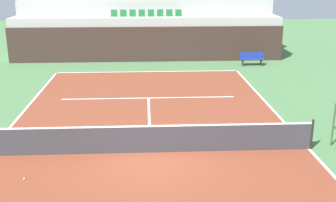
# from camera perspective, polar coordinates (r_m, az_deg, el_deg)

# --- Properties ---
(ground_plane) EXTENTS (80.00, 80.00, 0.00)m
(ground_plane) POSITION_cam_1_polar(r_m,az_deg,el_deg) (14.49, -2.36, -6.92)
(ground_plane) COLOR #477042
(court_surface) EXTENTS (11.00, 24.00, 0.01)m
(court_surface) POSITION_cam_1_polar(r_m,az_deg,el_deg) (14.48, -2.36, -6.90)
(court_surface) COLOR brown
(court_surface) RESTS_ON ground_plane
(baseline_far) EXTENTS (11.00, 0.10, 0.00)m
(baseline_far) POSITION_cam_1_polar(r_m,az_deg,el_deg) (25.86, -2.75, 3.94)
(baseline_far) COLOR white
(baseline_far) RESTS_ON court_surface
(sideline_right) EXTENTS (0.10, 24.00, 0.00)m
(sideline_right) POSITION_cam_1_polar(r_m,az_deg,el_deg) (15.52, 18.32, -6.10)
(sideline_right) COLOR white
(sideline_right) RESTS_ON court_surface
(service_line_far) EXTENTS (8.26, 0.10, 0.00)m
(service_line_far) POSITION_cam_1_polar(r_m,az_deg,el_deg) (20.49, -2.62, 0.41)
(service_line_far) COLOR white
(service_line_far) RESTS_ON court_surface
(centre_service_line) EXTENTS (0.10, 6.40, 0.00)m
(centre_service_line) POSITION_cam_1_polar(r_m,az_deg,el_deg) (17.45, -2.52, -2.61)
(centre_service_line) COLOR white
(centre_service_line) RESTS_ON court_surface
(back_wall) EXTENTS (18.25, 0.30, 2.31)m
(back_wall) POSITION_cam_1_polar(r_m,az_deg,el_deg) (28.70, -2.83, 7.58)
(back_wall) COLOR #33231E
(back_wall) RESTS_ON ground_plane
(stands_tier_lower) EXTENTS (18.25, 2.40, 2.86)m
(stands_tier_lower) POSITION_cam_1_polar(r_m,az_deg,el_deg) (29.99, -2.86, 8.53)
(stands_tier_lower) COLOR #9E9E99
(stands_tier_lower) RESTS_ON ground_plane
(stands_tier_upper) EXTENTS (18.25, 2.40, 3.84)m
(stands_tier_upper) POSITION_cam_1_polar(r_m,az_deg,el_deg) (32.30, -2.90, 10.02)
(stands_tier_upper) COLOR #9E9E99
(stands_tier_upper) RESTS_ON ground_plane
(seating_row_lower) EXTENTS (4.87, 0.44, 0.44)m
(seating_row_lower) POSITION_cam_1_polar(r_m,az_deg,el_deg) (29.89, -2.91, 11.51)
(seating_row_lower) COLOR #1E6633
(seating_row_lower) RESTS_ON stands_tier_lower
(tennis_net) EXTENTS (11.08, 0.08, 1.07)m
(tennis_net) POSITION_cam_1_polar(r_m,az_deg,el_deg) (14.29, -2.39, -5.06)
(tennis_net) COLOR black
(tennis_net) RESTS_ON court_surface
(player_bench) EXTENTS (1.50, 0.40, 0.85)m
(player_bench) POSITION_cam_1_polar(r_m,az_deg,el_deg) (28.01, 11.15, 5.70)
(player_bench) COLOR navy
(player_bench) RESTS_ON ground_plane
(tennis_ball_1) EXTENTS (0.07, 0.07, 0.07)m
(tennis_ball_1) POSITION_cam_1_polar(r_m,az_deg,el_deg) (13.37, -18.66, -9.83)
(tennis_ball_1) COLOR #CCE033
(tennis_ball_1) RESTS_ON court_surface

